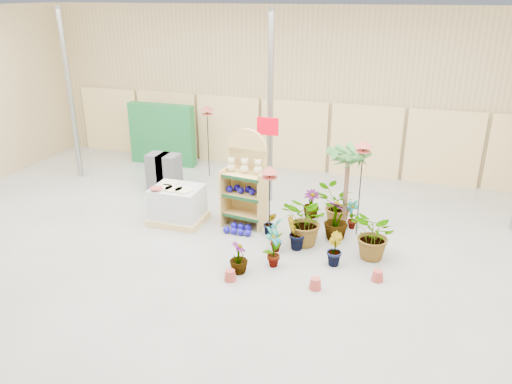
{
  "coord_description": "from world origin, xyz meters",
  "views": [
    {
      "loc": [
        3.21,
        -7.47,
        4.79
      ],
      "look_at": [
        0.3,
        1.5,
        1.0
      ],
      "focal_mm": 35.0,
      "sensor_mm": 36.0,
      "label": 1
    }
  ],
  "objects_px": {
    "display_shelf": "(246,182)",
    "pallet_stack": "(178,205)",
    "bird_table_front": "(270,172)",
    "potted_plant_2": "(307,221)"
  },
  "relations": [
    {
      "from": "bird_table_front",
      "to": "potted_plant_2",
      "type": "bearing_deg",
      "value": 4.67
    },
    {
      "from": "display_shelf",
      "to": "bird_table_front",
      "type": "xyz_separation_m",
      "value": [
        0.72,
        -0.67,
        0.53
      ]
    },
    {
      "from": "bird_table_front",
      "to": "potted_plant_2",
      "type": "height_order",
      "value": "bird_table_front"
    },
    {
      "from": "pallet_stack",
      "to": "potted_plant_2",
      "type": "distance_m",
      "value": 2.98
    },
    {
      "from": "pallet_stack",
      "to": "bird_table_front",
      "type": "relative_size",
      "value": 0.71
    },
    {
      "from": "display_shelf",
      "to": "potted_plant_2",
      "type": "height_order",
      "value": "display_shelf"
    },
    {
      "from": "pallet_stack",
      "to": "potted_plant_2",
      "type": "xyz_separation_m",
      "value": [
        2.97,
        -0.2,
        0.13
      ]
    },
    {
      "from": "display_shelf",
      "to": "potted_plant_2",
      "type": "xyz_separation_m",
      "value": [
        1.5,
        -0.6,
        -0.44
      ]
    },
    {
      "from": "display_shelf",
      "to": "pallet_stack",
      "type": "xyz_separation_m",
      "value": [
        -1.47,
        -0.4,
        -0.57
      ]
    },
    {
      "from": "pallet_stack",
      "to": "potted_plant_2",
      "type": "bearing_deg",
      "value": -4.08
    }
  ]
}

